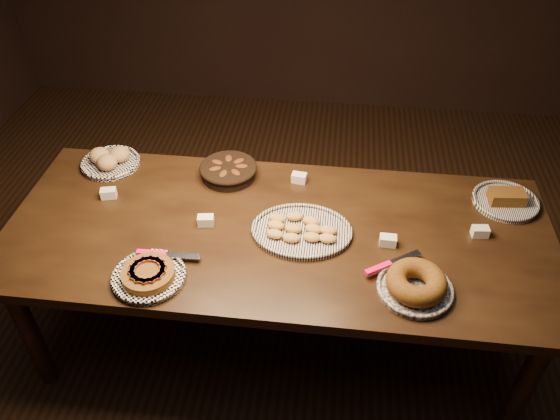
# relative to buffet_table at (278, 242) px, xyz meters

# --- Properties ---
(ground) EXTENTS (5.00, 5.00, 0.00)m
(ground) POSITION_rel_buffet_table_xyz_m (0.00, 0.00, -0.68)
(ground) COLOR black
(ground) RESTS_ON ground
(buffet_table) EXTENTS (2.40, 1.00, 0.75)m
(buffet_table) POSITION_rel_buffet_table_xyz_m (0.00, 0.00, 0.00)
(buffet_table) COLOR black
(buffet_table) RESTS_ON ground
(apple_tart_plate) EXTENTS (0.33, 0.29, 0.06)m
(apple_tart_plate) POSITION_rel_buffet_table_xyz_m (-0.47, -0.35, 0.10)
(apple_tart_plate) COLOR white
(apple_tart_plate) RESTS_ON buffet_table
(madeleine_platter) EXTENTS (0.43, 0.35, 0.05)m
(madeleine_platter) POSITION_rel_buffet_table_xyz_m (0.10, -0.01, 0.09)
(madeleine_platter) COLOR black
(madeleine_platter) RESTS_ON buffet_table
(bundt_cake_plate) EXTENTS (0.35, 0.36, 0.09)m
(bundt_cake_plate) POSITION_rel_buffet_table_xyz_m (0.57, -0.29, 0.11)
(bundt_cake_plate) COLOR black
(bundt_cake_plate) RESTS_ON buffet_table
(croissant_basket) EXTENTS (0.31, 0.31, 0.07)m
(croissant_basket) POSITION_rel_buffet_table_xyz_m (-0.29, 0.36, 0.11)
(croissant_basket) COLOR black
(croissant_basket) RESTS_ON buffet_table
(bread_roll_plate) EXTENTS (0.29, 0.29, 0.09)m
(bread_roll_plate) POSITION_rel_buffet_table_xyz_m (-0.90, 0.38, 0.11)
(bread_roll_plate) COLOR white
(bread_roll_plate) RESTS_ON buffet_table
(loaf_plate) EXTENTS (0.30, 0.30, 0.07)m
(loaf_plate) POSITION_rel_buffet_table_xyz_m (1.02, 0.30, 0.09)
(loaf_plate) COLOR black
(loaf_plate) RESTS_ON buffet_table
(tent_cards) EXTENTS (1.76, 0.44, 0.04)m
(tent_cards) POSITION_rel_buffet_table_xyz_m (0.05, 0.10, 0.10)
(tent_cards) COLOR white
(tent_cards) RESTS_ON buffet_table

